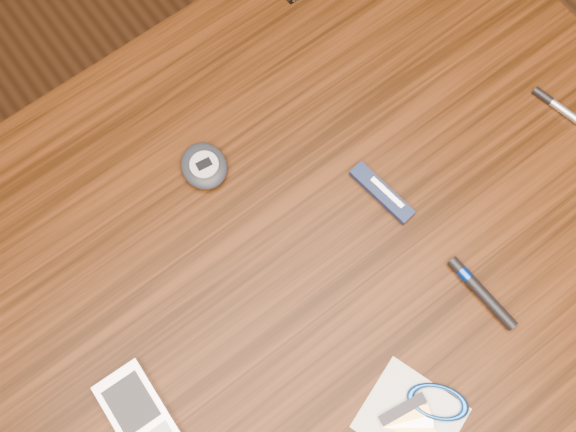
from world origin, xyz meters
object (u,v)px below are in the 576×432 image
Objects in this scene: notepad_keys at (424,410)px; pocket_knife at (382,193)px; pedometer at (204,166)px; desk at (287,270)px; silver_pen at (568,114)px; pda_phone at (139,414)px.

pocket_knife is at bearing 61.19° from notepad_keys.
pedometer is at bearing 134.38° from pocket_knife.
silver_pen is at bearing -10.47° from desk.
pedometer is 0.54× the size of notepad_keys.
pocket_knife is 0.75× the size of silver_pen.
pocket_knife is at bearing -5.40° from desk.
desk is at bearing 169.53° from silver_pen.
desk is 10.81× the size of pocket_knife.
pda_phone reaches higher than pocket_knife.
notepad_keys is (0.01, -0.23, 0.11)m from desk.
notepad_keys is at bearing -85.39° from pedometer.
desk is 0.17m from pocket_knife.
pocket_knife is at bearing 166.92° from silver_pen.
pocket_knife is (0.15, -0.16, -0.01)m from pedometer.
pda_phone is at bearing -138.75° from pedometer.
notepad_keys is 1.08× the size of silver_pen.
pda_phone is at bearing 143.89° from notepad_keys.
notepad_keys is 0.25m from pocket_knife.
pedometer is at bearing 41.25° from pda_phone.
silver_pen is at bearing -13.08° from pocket_knife.
silver_pen is (0.63, -0.02, -0.00)m from pda_phone.
pocket_knife reaches higher than desk.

